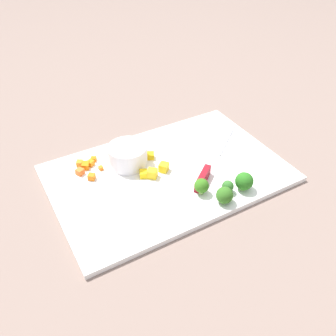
% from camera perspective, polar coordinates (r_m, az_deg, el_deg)
% --- Properties ---
extents(ground_plane, '(4.00, 4.00, 0.00)m').
position_cam_1_polar(ground_plane, '(0.84, 0.00, -1.17)').
color(ground_plane, gray).
extents(cutting_board, '(0.52, 0.34, 0.01)m').
position_cam_1_polar(cutting_board, '(0.83, 0.00, -0.86)').
color(cutting_board, white).
rests_on(cutting_board, ground_plane).
extents(prep_bowl, '(0.09, 0.09, 0.05)m').
position_cam_1_polar(prep_bowl, '(0.84, -6.35, 1.97)').
color(prep_bowl, white).
rests_on(prep_bowl, cutting_board).
extents(chef_knife, '(0.24, 0.19, 0.02)m').
position_cam_1_polar(chef_knife, '(0.83, 6.41, 0.04)').
color(chef_knife, silver).
rests_on(chef_knife, cutting_board).
extents(carrot_dice_0, '(0.02, 0.02, 0.01)m').
position_cam_1_polar(carrot_dice_0, '(0.82, -11.90, -1.37)').
color(carrot_dice_0, orange).
rests_on(carrot_dice_0, cutting_board).
extents(carrot_dice_1, '(0.02, 0.02, 0.01)m').
position_cam_1_polar(carrot_dice_1, '(0.84, -13.66, -0.56)').
color(carrot_dice_1, orange).
rests_on(carrot_dice_1, cutting_board).
extents(carrot_dice_2, '(0.02, 0.02, 0.01)m').
position_cam_1_polar(carrot_dice_2, '(0.87, -13.70, 0.72)').
color(carrot_dice_2, orange).
rests_on(carrot_dice_2, cutting_board).
extents(carrot_dice_3, '(0.01, 0.01, 0.01)m').
position_cam_1_polar(carrot_dice_3, '(0.85, -10.50, -0.01)').
color(carrot_dice_3, orange).
rests_on(carrot_dice_3, cutting_board).
extents(carrot_dice_4, '(0.02, 0.02, 0.01)m').
position_cam_1_polar(carrot_dice_4, '(0.86, -12.09, 0.77)').
color(carrot_dice_4, orange).
rests_on(carrot_dice_4, cutting_board).
extents(carrot_dice_5, '(0.02, 0.03, 0.01)m').
position_cam_1_polar(carrot_dice_5, '(0.86, -12.80, 0.38)').
color(carrot_dice_5, orange).
rests_on(carrot_dice_5, cutting_board).
extents(carrot_dice_6, '(0.02, 0.02, 0.01)m').
position_cam_1_polar(carrot_dice_6, '(0.88, -11.61, 1.37)').
color(carrot_dice_6, orange).
rests_on(carrot_dice_6, cutting_board).
extents(pepper_dice_0, '(0.03, 0.03, 0.02)m').
position_cam_1_polar(pepper_dice_0, '(0.81, -2.41, -0.95)').
color(pepper_dice_0, yellow).
rests_on(pepper_dice_0, cutting_board).
extents(pepper_dice_1, '(0.03, 0.03, 0.02)m').
position_cam_1_polar(pepper_dice_1, '(0.83, -0.67, 0.14)').
color(pepper_dice_1, yellow).
rests_on(pepper_dice_1, cutting_board).
extents(pepper_dice_2, '(0.02, 0.02, 0.01)m').
position_cam_1_polar(pepper_dice_2, '(0.81, -3.87, -0.91)').
color(pepper_dice_2, yellow).
rests_on(pepper_dice_2, cutting_board).
extents(pepper_dice_3, '(0.02, 0.02, 0.01)m').
position_cam_1_polar(pepper_dice_3, '(0.87, -2.80, 1.94)').
color(pepper_dice_3, yellow).
rests_on(pepper_dice_3, cutting_board).
extents(broccoli_floret_0, '(0.03, 0.03, 0.04)m').
position_cam_1_polar(broccoli_floret_0, '(0.77, 5.29, -2.82)').
color(broccoli_floret_0, '#94B861').
rests_on(broccoli_floret_0, cutting_board).
extents(broccoli_floret_1, '(0.03, 0.03, 0.03)m').
position_cam_1_polar(broccoli_floret_1, '(0.78, 9.37, -2.86)').
color(broccoli_floret_1, '#85BA6C').
rests_on(broccoli_floret_1, cutting_board).
extents(broccoli_floret_2, '(0.04, 0.04, 0.04)m').
position_cam_1_polar(broccoli_floret_2, '(0.79, 11.88, -2.07)').
color(broccoli_floret_2, '#90BF63').
rests_on(broccoli_floret_2, cutting_board).
extents(broccoli_floret_3, '(0.04, 0.04, 0.04)m').
position_cam_1_polar(broccoli_floret_3, '(0.75, 8.88, -4.27)').
color(broccoli_floret_3, '#93BA59').
rests_on(broccoli_floret_3, cutting_board).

